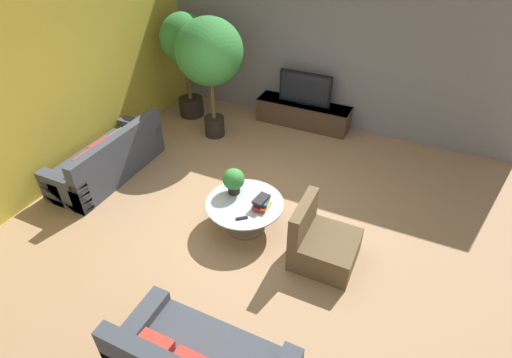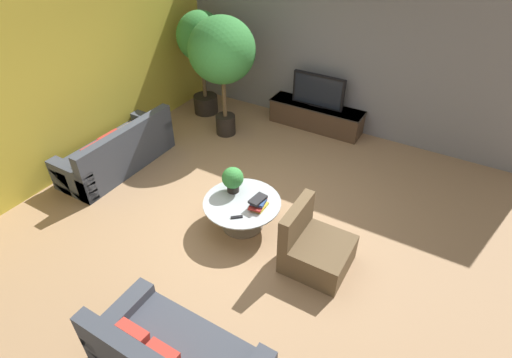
{
  "view_description": "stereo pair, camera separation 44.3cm",
  "coord_description": "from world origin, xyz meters",
  "px_view_note": "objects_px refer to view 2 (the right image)",
  "views": [
    {
      "loc": [
        2.0,
        -4.05,
        4.05
      ],
      "look_at": [
        0.02,
        0.17,
        0.55
      ],
      "focal_mm": 28.0,
      "sensor_mm": 36.0,
      "label": 1
    },
    {
      "loc": [
        2.39,
        -3.84,
        4.05
      ],
      "look_at": [
        0.02,
        0.17,
        0.55
      ],
      "focal_mm": 28.0,
      "sensor_mm": 36.0,
      "label": 2
    }
  ],
  "objects_px": {
    "television": "(318,91)",
    "potted_palm_corner": "(222,53)",
    "armchair_wicker": "(314,248)",
    "media_console": "(316,116)",
    "potted_palm_tall": "(201,44)",
    "potted_plant_tabletop": "(233,179)",
    "couch_by_wall": "(118,152)",
    "coffee_table": "(242,209)"
  },
  "relations": [
    {
      "from": "television",
      "to": "potted_palm_corner",
      "type": "relative_size",
      "value": 0.46
    },
    {
      "from": "television",
      "to": "armchair_wicker",
      "type": "bearing_deg",
      "value": -66.64
    },
    {
      "from": "media_console",
      "to": "potted_palm_corner",
      "type": "relative_size",
      "value": 0.84
    },
    {
      "from": "media_console",
      "to": "potted_palm_tall",
      "type": "relative_size",
      "value": 0.9
    },
    {
      "from": "media_console",
      "to": "potted_plant_tabletop",
      "type": "relative_size",
      "value": 4.84
    },
    {
      "from": "couch_by_wall",
      "to": "potted_palm_tall",
      "type": "relative_size",
      "value": 0.97
    },
    {
      "from": "media_console",
      "to": "couch_by_wall",
      "type": "xyz_separation_m",
      "value": [
        -2.37,
        -3.02,
        0.04
      ]
    },
    {
      "from": "media_console",
      "to": "potted_palm_tall",
      "type": "xyz_separation_m",
      "value": [
        -2.31,
        -0.58,
        1.22
      ]
    },
    {
      "from": "potted_palm_tall",
      "to": "potted_palm_corner",
      "type": "height_order",
      "value": "potted_palm_corner"
    },
    {
      "from": "armchair_wicker",
      "to": "potted_plant_tabletop",
      "type": "relative_size",
      "value": 2.19
    },
    {
      "from": "couch_by_wall",
      "to": "potted_plant_tabletop",
      "type": "relative_size",
      "value": 5.2
    },
    {
      "from": "coffee_table",
      "to": "potted_plant_tabletop",
      "type": "height_order",
      "value": "potted_plant_tabletop"
    },
    {
      "from": "coffee_table",
      "to": "armchair_wicker",
      "type": "height_order",
      "value": "armchair_wicker"
    },
    {
      "from": "couch_by_wall",
      "to": "coffee_table",
      "type": "bearing_deg",
      "value": 86.24
    },
    {
      "from": "coffee_table",
      "to": "armchair_wicker",
      "type": "relative_size",
      "value": 1.28
    },
    {
      "from": "potted_palm_corner",
      "to": "potted_plant_tabletop",
      "type": "distance_m",
      "value": 2.6
    },
    {
      "from": "potted_palm_tall",
      "to": "coffee_table",
      "type": "bearing_deg",
      "value": -45.49
    },
    {
      "from": "couch_by_wall",
      "to": "potted_palm_corner",
      "type": "relative_size",
      "value": 0.91
    },
    {
      "from": "media_console",
      "to": "potted_plant_tabletop",
      "type": "distance_m",
      "value": 3.08
    },
    {
      "from": "television",
      "to": "potted_plant_tabletop",
      "type": "bearing_deg",
      "value": -89.61
    },
    {
      "from": "television",
      "to": "coffee_table",
      "type": "bearing_deg",
      "value": -85.31
    },
    {
      "from": "television",
      "to": "potted_plant_tabletop",
      "type": "distance_m",
      "value": 3.05
    },
    {
      "from": "coffee_table",
      "to": "media_console",
      "type": "bearing_deg",
      "value": 94.69
    },
    {
      "from": "television",
      "to": "coffee_table",
      "type": "xyz_separation_m",
      "value": [
        0.26,
        -3.19,
        -0.49
      ]
    },
    {
      "from": "potted_palm_tall",
      "to": "potted_palm_corner",
      "type": "relative_size",
      "value": 0.94
    },
    {
      "from": "potted_plant_tabletop",
      "to": "media_console",
      "type": "bearing_deg",
      "value": 90.39
    },
    {
      "from": "couch_by_wall",
      "to": "media_console",
      "type": "bearing_deg",
      "value": 141.88
    },
    {
      "from": "armchair_wicker",
      "to": "potted_plant_tabletop",
      "type": "xyz_separation_m",
      "value": [
        -1.42,
        0.29,
        0.38
      ]
    },
    {
      "from": "armchair_wicker",
      "to": "potted_plant_tabletop",
      "type": "distance_m",
      "value": 1.5
    },
    {
      "from": "media_console",
      "to": "couch_by_wall",
      "type": "height_order",
      "value": "couch_by_wall"
    },
    {
      "from": "couch_by_wall",
      "to": "potted_palm_tall",
      "type": "xyz_separation_m",
      "value": [
        0.06,
        2.44,
        1.18
      ]
    },
    {
      "from": "potted_palm_corner",
      "to": "potted_palm_tall",
      "type": "bearing_deg",
      "value": 148.55
    },
    {
      "from": "potted_palm_corner",
      "to": "potted_plant_tabletop",
      "type": "bearing_deg",
      "value": -53.1
    },
    {
      "from": "armchair_wicker",
      "to": "potted_palm_corner",
      "type": "bearing_deg",
      "value": 52.24
    },
    {
      "from": "television",
      "to": "potted_palm_tall",
      "type": "xyz_separation_m",
      "value": [
        -2.31,
        -0.58,
        0.67
      ]
    },
    {
      "from": "television",
      "to": "potted_plant_tabletop",
      "type": "height_order",
      "value": "television"
    },
    {
      "from": "potted_palm_tall",
      "to": "television",
      "type": "bearing_deg",
      "value": 14.12
    },
    {
      "from": "potted_palm_tall",
      "to": "potted_palm_corner",
      "type": "distance_m",
      "value": 1.04
    },
    {
      "from": "coffee_table",
      "to": "potted_plant_tabletop",
      "type": "xyz_separation_m",
      "value": [
        -0.24,
        0.14,
        0.35
      ]
    },
    {
      "from": "television",
      "to": "couch_by_wall",
      "type": "height_order",
      "value": "television"
    },
    {
      "from": "potted_palm_corner",
      "to": "couch_by_wall",
      "type": "bearing_deg",
      "value": -116.32
    },
    {
      "from": "media_console",
      "to": "television",
      "type": "xyz_separation_m",
      "value": [
        -0.0,
        -0.0,
        0.54
      ]
    }
  ]
}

